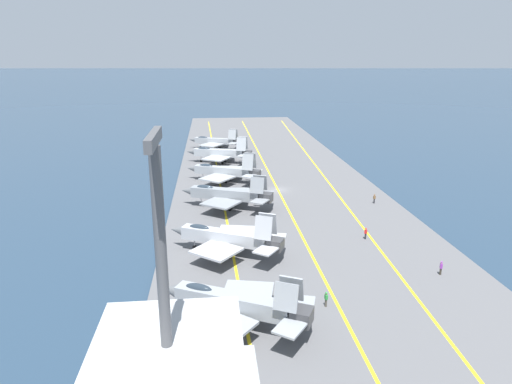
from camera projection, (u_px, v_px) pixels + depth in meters
The scene contains 15 objects.
ground_plane at pixel (278, 192), 90.91m from camera, with size 2000.00×2000.00×0.00m, color #23384C.
carrier_deck at pixel (278, 191), 90.86m from camera, with size 222.99×40.92×0.40m, color #565659.
deck_stripe_foul_line at pixel (333, 188), 91.87m from camera, with size 200.69×0.36×0.01m, color yellow.
deck_stripe_centerline at pixel (278, 190), 90.80m from camera, with size 200.69×0.36×0.01m, color yellow.
deck_stripe_edge_line at pixel (221, 192), 89.72m from camera, with size 200.69×0.36×0.01m, color yellow.
parked_jet_nearest at pixel (235, 303), 44.46m from camera, with size 12.32×15.89×6.01m.
parked_jet_second at pixel (227, 237), 60.63m from camera, with size 12.50×16.15×6.36m.
parked_jet_third at pixel (227, 194), 79.24m from camera, with size 12.52×16.78×6.23m.
parked_jet_fourth at pixel (224, 171), 96.21m from camera, with size 14.22×16.54×6.51m.
parked_jet_fifth at pixel (220, 153), 113.08m from camera, with size 13.63×16.70×6.72m.
parked_jet_sixth at pixel (216, 141), 129.92m from camera, with size 13.44×15.62×5.92m.
crew_green_vest at pixel (326, 299), 48.32m from camera, with size 0.42×0.32×1.71m.
crew_purple_vest at pixel (441, 267), 55.37m from camera, with size 0.44×0.36×1.78m.
crew_red_vest at pixel (366, 233), 66.20m from camera, with size 0.40×0.46×1.74m.
crew_brown_vest at pixel (374, 198), 82.37m from camera, with size 0.32×0.42×1.72m.
Camera 1 is at (-86.24, 13.04, 26.03)m, focal length 32.00 mm.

